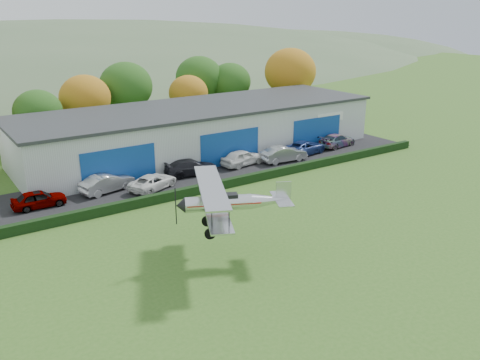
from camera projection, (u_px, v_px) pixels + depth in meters
ground at (349, 259)px, 32.70m from camera, size 300.00×300.00×0.00m
apron at (219, 170)px, 50.76m from camera, size 48.00×9.00×0.05m
hedge at (246, 179)px, 46.87m from camera, size 46.00×0.60×0.80m
hangar at (201, 129)px, 56.45m from camera, size 40.60×12.60×5.30m
tree_belt at (122, 92)px, 63.22m from camera, size 75.70×13.22×10.12m
car_0 at (39, 199)px, 40.94m from camera, size 4.29×1.77×1.46m
car_1 at (107, 183)px, 44.48m from camera, size 5.23×2.82×1.64m
car_2 at (153, 182)px, 45.15m from camera, size 5.39×4.11×1.36m
car_3 at (191, 167)px, 49.01m from camera, size 5.59×2.96×1.55m
car_4 at (242, 158)px, 52.01m from camera, size 5.08×2.63×1.65m
car_5 at (284, 154)px, 53.29m from camera, size 5.23×2.22×1.68m
car_6 at (305, 147)px, 56.12m from camera, size 5.80×3.48×1.51m
car_7 at (337, 140)px, 59.16m from camera, size 5.42×2.79×1.50m
biplane at (229, 201)px, 31.74m from camera, size 7.61×8.25×3.17m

